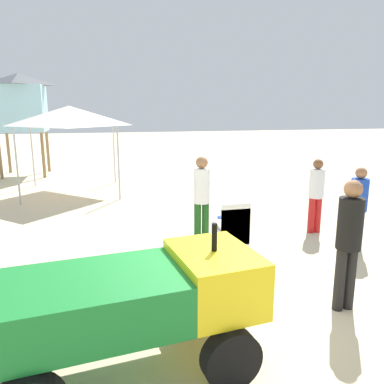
% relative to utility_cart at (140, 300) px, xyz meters
% --- Properties ---
extents(ground, '(80.00, 80.00, 0.00)m').
position_rel_utility_cart_xyz_m(ground, '(0.99, 1.23, -0.78)').
color(ground, beige).
extents(utility_cart, '(2.67, 1.54, 1.50)m').
position_rel_utility_cart_xyz_m(utility_cart, '(0.00, 0.00, 0.00)').
color(utility_cart, '#197A2D').
rests_on(utility_cart, ground).
extents(stacked_plastic_chairs, '(0.48, 0.48, 1.20)m').
position_rel_utility_cart_xyz_m(stacked_plastic_chairs, '(1.75, 2.07, -0.09)').
color(stacked_plastic_chairs, silver).
rests_on(stacked_plastic_chairs, ground).
extents(lifeguard_near_left, '(0.32, 0.32, 1.78)m').
position_rel_utility_cart_xyz_m(lifeguard_near_left, '(2.79, 0.56, 0.25)').
color(lifeguard_near_left, black).
rests_on(lifeguard_near_left, ground).
extents(lifeguard_near_center, '(0.32, 0.32, 1.62)m').
position_rel_utility_cart_xyz_m(lifeguard_near_center, '(4.20, 3.56, 0.14)').
color(lifeguard_near_center, red).
rests_on(lifeguard_near_center, ground).
extents(lifeguard_near_right, '(0.32, 0.32, 1.77)m').
position_rel_utility_cart_xyz_m(lifeguard_near_right, '(1.60, 3.44, 0.24)').
color(lifeguard_near_right, '#194C19').
rests_on(lifeguard_near_right, ground).
extents(lifeguard_far_right, '(0.32, 0.32, 1.61)m').
position_rel_utility_cart_xyz_m(lifeguard_far_right, '(4.38, 2.43, 0.13)').
color(lifeguard_far_right, '#33598C').
rests_on(lifeguard_far_right, ground).
extents(popup_canopy, '(2.83, 2.83, 2.76)m').
position_rel_utility_cart_xyz_m(popup_canopy, '(-1.13, 9.15, 1.66)').
color(popup_canopy, '#B2B2B7').
rests_on(popup_canopy, ground).
extents(lifeguard_tower, '(1.98, 1.98, 4.02)m').
position_rel_utility_cart_xyz_m(lifeguard_tower, '(-3.18, 13.04, 2.12)').
color(lifeguard_tower, olive).
rests_on(lifeguard_tower, ground).
extents(cooler_box, '(0.58, 0.35, 0.37)m').
position_rel_utility_cart_xyz_m(cooler_box, '(2.44, 3.94, -0.60)').
color(cooler_box, blue).
rests_on(cooler_box, ground).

